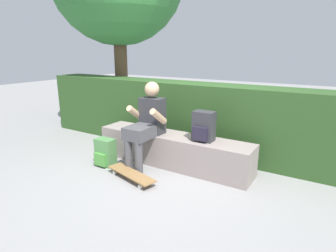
% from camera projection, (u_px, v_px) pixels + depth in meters
% --- Properties ---
extents(ground_plane, '(24.00, 24.00, 0.00)m').
position_uv_depth(ground_plane, '(159.00, 173.00, 3.90)').
color(ground_plane, gray).
extents(bench_main, '(2.35, 0.47, 0.46)m').
position_uv_depth(bench_main, '(172.00, 150.00, 4.13)').
color(bench_main, gray).
rests_on(bench_main, ground).
extents(person_skater, '(0.49, 0.62, 1.21)m').
position_uv_depth(person_skater, '(147.00, 122.00, 3.99)').
color(person_skater, '#333338').
rests_on(person_skater, ground).
extents(skateboard_near_person, '(0.82, 0.40, 0.09)m').
position_uv_depth(skateboard_near_person, '(131.00, 174.00, 3.68)').
color(skateboard_near_person, olive).
rests_on(skateboard_near_person, ground).
extents(backpack_on_bench, '(0.28, 0.23, 0.40)m').
position_uv_depth(backpack_on_bench, '(203.00, 127.00, 3.76)').
color(backpack_on_bench, '#333338').
rests_on(backpack_on_bench, bench_main).
extents(backpack_on_ground, '(0.28, 0.23, 0.40)m').
position_uv_depth(backpack_on_ground, '(105.00, 153.00, 4.11)').
color(backpack_on_ground, '#51894C').
rests_on(backpack_on_ground, ground).
extents(hedge_row, '(6.07, 0.57, 1.13)m').
position_uv_depth(hedge_row, '(192.00, 117.00, 4.68)').
color(hedge_row, '#2C4F22').
rests_on(hedge_row, ground).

